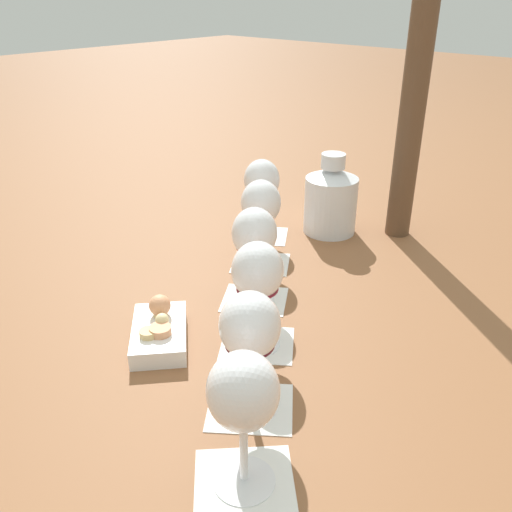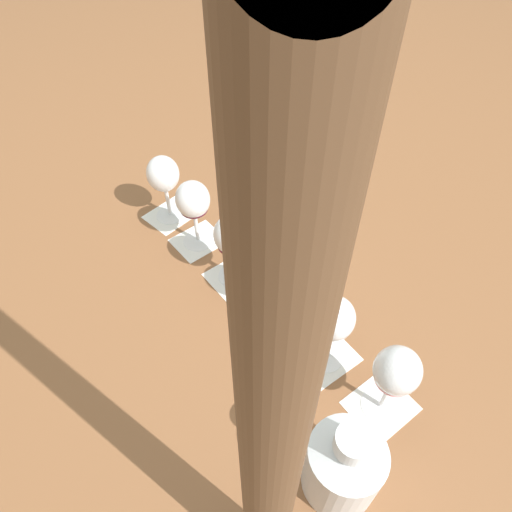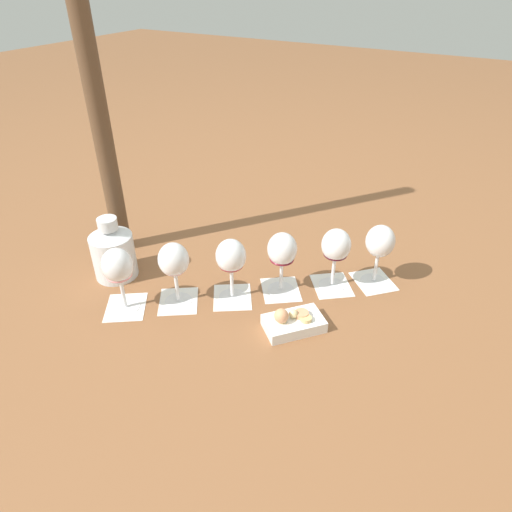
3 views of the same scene
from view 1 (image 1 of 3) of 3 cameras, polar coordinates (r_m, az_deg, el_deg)
ground_plane at (r=0.92m, az=-0.01°, el=-6.81°), size 8.00×8.00×0.00m
tasting_card_0 at (r=1.22m, az=0.58°, el=2.19°), size 0.15×0.15×0.00m
tasting_card_1 at (r=1.10m, az=0.49°, el=-0.74°), size 0.15×0.15×0.00m
tasting_card_2 at (r=0.97m, az=-0.16°, el=-4.59°), size 0.14×0.15×0.00m
tasting_card_3 at (r=0.86m, az=0.14°, el=-9.22°), size 0.15×0.15×0.00m
tasting_card_4 at (r=0.75m, az=-0.61°, el=-15.60°), size 0.15×0.15×0.00m
tasting_card_5 at (r=0.67m, az=-1.25°, el=-22.57°), size 0.15×0.15×0.00m
wine_glass_0 at (r=1.17m, az=0.61°, el=7.59°), size 0.08×0.08×0.17m
wine_glass_1 at (r=1.05m, az=0.52°, el=5.15°), size 0.08×0.08×0.17m
wine_glass_2 at (r=0.92m, az=-0.17°, el=1.89°), size 0.08×0.08×0.17m
wine_glass_3 at (r=0.80m, az=0.15°, el=-2.13°), size 0.08×0.08×0.17m
wine_glass_4 at (r=0.68m, az=-0.65°, el=-7.99°), size 0.08×0.08×0.17m
wine_glass_5 at (r=0.58m, az=-1.37°, el=-14.76°), size 0.08×0.08×0.17m
ceramic_vase at (r=1.22m, az=7.88°, el=5.99°), size 0.12×0.12×0.18m
snack_dish at (r=0.87m, az=-10.13°, el=-7.70°), size 0.16×0.16×0.06m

